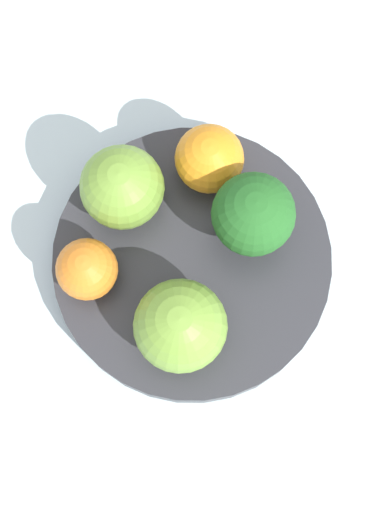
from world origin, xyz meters
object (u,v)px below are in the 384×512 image
broccoli (257,221)px  orange_back (209,159)px  orange_front (87,269)px  apple_red (180,326)px  apple_green (122,187)px  bowl (192,263)px

broccoli → orange_back: bearing=-85.3°
broccoli → orange_front: size_ratio=1.64×
broccoli → orange_back: size_ratio=1.44×
apple_red → apple_green: size_ratio=1.07×
orange_front → orange_back: (-0.11, -0.03, 0.00)m
apple_red → orange_front: (0.04, -0.07, -0.01)m
orange_front → broccoli: bearing=166.8°
apple_red → orange_front: size_ratio=1.47×
bowl → apple_green: (0.02, -0.06, 0.04)m
bowl → apple_green: bearing=-69.9°
apple_green → orange_front: bearing=39.8°
apple_red → bowl: bearing=-125.7°
bowl → apple_green: apple_green is taller
apple_green → orange_front: (0.05, 0.04, -0.01)m
broccoli → apple_red: broccoli is taller
orange_front → orange_back: 0.12m
bowl → orange_back: bearing=-127.7°
orange_back → bowl: bearing=52.3°
apple_red → apple_green: 0.11m
bowl → orange_back: 0.08m
broccoli → apple_green: broccoli is taller
bowl → orange_front: 0.08m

